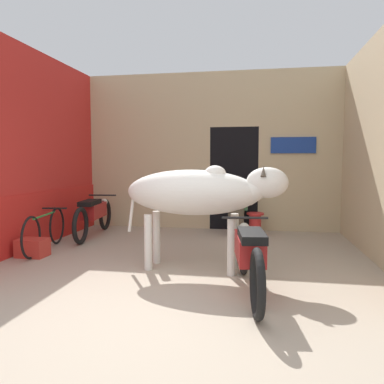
{
  "coord_description": "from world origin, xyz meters",
  "views": [
    {
      "loc": [
        1.04,
        -3.43,
        1.49
      ],
      "look_at": [
        0.06,
        2.09,
        1.02
      ],
      "focal_mm": 35.0,
      "sensor_mm": 36.0,
      "label": 1
    }
  ],
  "objects_px": {
    "cow": "(200,193)",
    "motorcycle_near": "(249,253)",
    "shopkeeper_seated": "(236,204)",
    "crate": "(32,248)",
    "bicycle": "(45,230)",
    "motorcycle_far": "(94,214)",
    "plastic_stool": "(255,223)"
  },
  "relations": [
    {
      "from": "cow",
      "to": "shopkeeper_seated",
      "type": "height_order",
      "value": "cow"
    },
    {
      "from": "motorcycle_near",
      "to": "shopkeeper_seated",
      "type": "relative_size",
      "value": 1.75
    },
    {
      "from": "plastic_stool",
      "to": "crate",
      "type": "distance_m",
      "value": 4.12
    },
    {
      "from": "motorcycle_far",
      "to": "bicycle",
      "type": "bearing_deg",
      "value": -102.76
    },
    {
      "from": "crate",
      "to": "cow",
      "type": "bearing_deg",
      "value": -4.7
    },
    {
      "from": "motorcycle_far",
      "to": "bicycle",
      "type": "xyz_separation_m",
      "value": [
        -0.28,
        -1.25,
        -0.11
      ]
    },
    {
      "from": "motorcycle_near",
      "to": "motorcycle_far",
      "type": "xyz_separation_m",
      "value": [
        -3.09,
        2.68,
        -0.0
      ]
    },
    {
      "from": "motorcycle_near",
      "to": "shopkeeper_seated",
      "type": "bearing_deg",
      "value": 95.72
    },
    {
      "from": "motorcycle_far",
      "to": "motorcycle_near",
      "type": "bearing_deg",
      "value": -40.92
    },
    {
      "from": "motorcycle_far",
      "to": "crate",
      "type": "distance_m",
      "value": 1.7
    },
    {
      "from": "motorcycle_far",
      "to": "plastic_stool",
      "type": "distance_m",
      "value": 3.21
    },
    {
      "from": "plastic_stool",
      "to": "shopkeeper_seated",
      "type": "bearing_deg",
      "value": -178.14
    },
    {
      "from": "motorcycle_near",
      "to": "bicycle",
      "type": "relative_size",
      "value": 1.24
    },
    {
      "from": "motorcycle_far",
      "to": "crate",
      "type": "height_order",
      "value": "motorcycle_far"
    },
    {
      "from": "motorcycle_near",
      "to": "shopkeeper_seated",
      "type": "height_order",
      "value": "shopkeeper_seated"
    },
    {
      "from": "shopkeeper_seated",
      "to": "plastic_stool",
      "type": "height_order",
      "value": "shopkeeper_seated"
    },
    {
      "from": "bicycle",
      "to": "crate",
      "type": "relative_size",
      "value": 3.82
    },
    {
      "from": "motorcycle_far",
      "to": "shopkeeper_seated",
      "type": "height_order",
      "value": "shopkeeper_seated"
    },
    {
      "from": "plastic_stool",
      "to": "bicycle",
      "type": "bearing_deg",
      "value": -150.45
    },
    {
      "from": "cow",
      "to": "bicycle",
      "type": "relative_size",
      "value": 1.32
    },
    {
      "from": "shopkeeper_seated",
      "to": "crate",
      "type": "distance_m",
      "value": 3.84
    },
    {
      "from": "cow",
      "to": "motorcycle_far",
      "type": "xyz_separation_m",
      "value": [
        -2.41,
        1.87,
        -0.6
      ]
    },
    {
      "from": "shopkeeper_seated",
      "to": "plastic_stool",
      "type": "relative_size",
      "value": 2.64
    },
    {
      "from": "shopkeeper_seated",
      "to": "crate",
      "type": "relative_size",
      "value": 2.7
    },
    {
      "from": "motorcycle_near",
      "to": "bicycle",
      "type": "xyz_separation_m",
      "value": [
        -3.38,
        1.43,
        -0.11
      ]
    },
    {
      "from": "cow",
      "to": "crate",
      "type": "height_order",
      "value": "cow"
    },
    {
      "from": "cow",
      "to": "motorcycle_near",
      "type": "height_order",
      "value": "cow"
    },
    {
      "from": "motorcycle_far",
      "to": "plastic_stool",
      "type": "xyz_separation_m",
      "value": [
        3.13,
        0.68,
        -0.21
      ]
    },
    {
      "from": "shopkeeper_seated",
      "to": "motorcycle_near",
      "type": "bearing_deg",
      "value": -84.28
    },
    {
      "from": "cow",
      "to": "crate",
      "type": "bearing_deg",
      "value": 175.3
    },
    {
      "from": "motorcycle_far",
      "to": "bicycle",
      "type": "height_order",
      "value": "motorcycle_far"
    },
    {
      "from": "cow",
      "to": "bicycle",
      "type": "distance_m",
      "value": 2.85
    }
  ]
}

